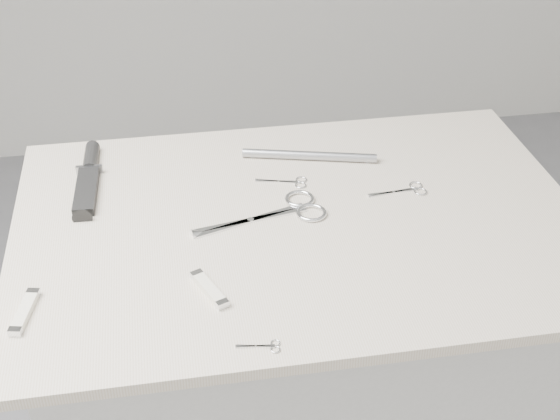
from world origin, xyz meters
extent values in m
cube|color=silver|center=(0.00, 0.00, 0.45)|extent=(0.90, 0.60, 0.90)
cube|color=beige|center=(0.00, 0.00, 0.91)|extent=(1.00, 0.70, 0.02)
cube|color=silver|center=(-0.09, 0.01, 0.92)|extent=(0.21, 0.08, 0.00)
cylinder|color=silver|center=(-0.09, 0.01, 0.92)|extent=(0.01, 0.01, 0.01)
torus|color=silver|center=(0.01, 0.06, 0.92)|extent=(0.05, 0.05, 0.01)
torus|color=silver|center=(0.02, 0.01, 0.92)|extent=(0.05, 0.05, 0.01)
cube|color=silver|center=(0.19, 0.05, 0.92)|extent=(0.10, 0.02, 0.00)
cylinder|color=silver|center=(0.19, 0.05, 0.92)|extent=(0.01, 0.01, 0.00)
torus|color=silver|center=(0.23, 0.07, 0.92)|extent=(0.03, 0.03, 0.00)
torus|color=silver|center=(0.24, 0.05, 0.92)|extent=(0.03, 0.03, 0.00)
cube|color=silver|center=(-0.02, 0.13, 0.92)|extent=(0.08, 0.03, 0.00)
cylinder|color=silver|center=(-0.02, 0.13, 0.92)|extent=(0.00, 0.00, 0.00)
torus|color=silver|center=(0.03, 0.13, 0.92)|extent=(0.02, 0.02, 0.00)
torus|color=silver|center=(0.02, 0.11, 0.92)|extent=(0.02, 0.02, 0.00)
cube|color=silver|center=(-0.12, -0.31, 0.92)|extent=(0.06, 0.02, 0.00)
cylinder|color=silver|center=(-0.12, -0.31, 0.92)|extent=(0.00, 0.00, 0.00)
torus|color=silver|center=(-0.09, -0.30, 0.92)|extent=(0.01, 0.01, 0.00)
torus|color=silver|center=(-0.10, -0.32, 0.92)|extent=(0.01, 0.01, 0.00)
cube|color=black|center=(-0.37, 0.14, 0.93)|extent=(0.05, 0.15, 0.02)
cube|color=#9A9CA2|center=(-0.37, 0.22, 0.93)|extent=(0.06, 0.01, 0.02)
cylinder|color=black|center=(-0.37, 0.27, 0.93)|extent=(0.03, 0.09, 0.03)
cube|color=white|center=(-0.18, -0.17, 0.93)|extent=(0.05, 0.09, 0.01)
cube|color=silver|center=(-0.19, -0.13, 0.93)|extent=(0.02, 0.02, 0.01)
cube|color=silver|center=(-0.16, -0.21, 0.93)|extent=(0.02, 0.02, 0.01)
cube|color=white|center=(-0.45, -0.18, 0.93)|extent=(0.04, 0.10, 0.01)
cube|color=silver|center=(-0.44, -0.14, 0.93)|extent=(0.02, 0.02, 0.01)
cube|color=silver|center=(-0.46, -0.22, 0.93)|extent=(0.02, 0.02, 0.01)
cylinder|color=#9A9CA2|center=(0.06, 0.20, 0.93)|extent=(0.26, 0.08, 0.02)
camera|label=1|loc=(-0.23, -1.11, 1.69)|focal=50.00mm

